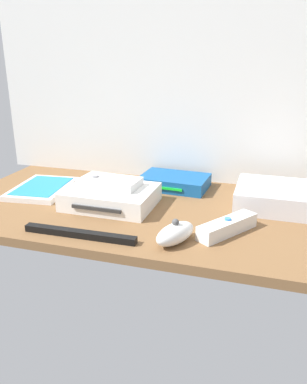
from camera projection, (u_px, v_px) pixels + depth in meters
ground_plane at (154, 212)px, 92.95cm from camera, size 100.00×48.00×2.00cm
back_wall at (180, 65)px, 104.05cm from camera, size 110.00×1.20×64.00cm
game_console at (111, 197)px, 93.42cm from camera, size 21.22×16.73×4.40cm
mini_computer at (272, 196)px, 92.55cm from camera, size 17.12×17.12×5.30cm
game_case at (42, 188)px, 103.65cm from camera, size 15.50×20.31×1.56cm
network_router at (174, 182)px, 106.08cm from camera, size 18.74×13.22×3.40cm
remote_wand at (227, 227)px, 78.81cm from camera, size 11.25×14.29×3.40cm
remote_nunchuk at (175, 233)px, 74.61cm from camera, size 8.31×10.92×5.10cm
remote_classic_pad at (110, 182)px, 93.79cm from camera, size 14.93×9.00×2.40cm
sensor_bar at (80, 234)px, 77.45cm from camera, size 24.02×2.11×1.40cm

